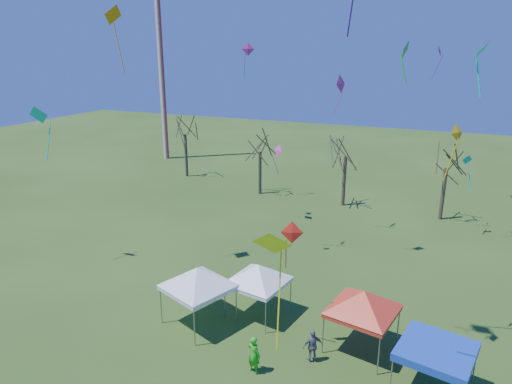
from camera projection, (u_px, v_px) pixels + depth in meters
ground at (270, 381)px, 19.81m from camera, size 140.00×140.00×0.00m
radio_mast at (161, 59)px, 56.34m from camera, size 0.70×0.70×25.00m
tree_0 at (184, 119)px, 49.67m from camera, size 3.83×3.83×8.44m
tree_1 at (260, 136)px, 43.71m from camera, size 3.42×3.42×7.54m
tree_2 at (347, 138)px, 40.18m from camera, size 3.71×3.71×8.18m
tree_3 at (449, 149)px, 36.82m from camera, size 3.59×3.59×7.91m
tent_white_west at (197, 271)px, 23.15m from camera, size 3.92×3.92×3.71m
tent_white_mid at (258, 268)px, 24.01m from camera, size 3.82×3.82×3.42m
tent_red at (364, 295)px, 21.12m from camera, size 4.00×4.00×3.60m
tent_blue at (436, 351)px, 18.51m from camera, size 3.37×3.37×2.25m
person_grey at (313, 346)px, 20.86m from camera, size 0.99×0.91×1.63m
person_green at (254, 354)px, 20.12m from camera, size 0.77×0.63×1.82m
kite_2 at (248, 49)px, 39.80m from camera, size 1.10×0.88×2.92m
kite_9 at (481, 52)px, 11.58m from camera, size 0.48×0.64×1.45m
kite_17 at (457, 135)px, 19.67m from camera, size 0.71×0.87×2.59m
kite_1 at (292, 233)px, 20.24m from camera, size 1.04×0.60×2.36m
kite_19 at (440, 51)px, 32.08m from camera, size 0.64×0.93×2.44m
kite_5 at (273, 244)px, 12.93m from camera, size 1.32×1.00×3.89m
kite_13 at (278, 151)px, 36.53m from camera, size 1.04×0.97×2.69m
kite_11 at (341, 84)px, 32.70m from camera, size 0.81×1.41×3.06m
kite_8 at (113, 15)px, 25.63m from camera, size 0.91×1.37×3.79m
kite_22 at (467, 161)px, 33.60m from camera, size 1.10×1.06×2.97m
kite_25 at (405, 50)px, 17.21m from camera, size 0.37×0.79×1.73m
kite_14 at (39, 115)px, 28.00m from camera, size 1.40×0.98×3.42m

